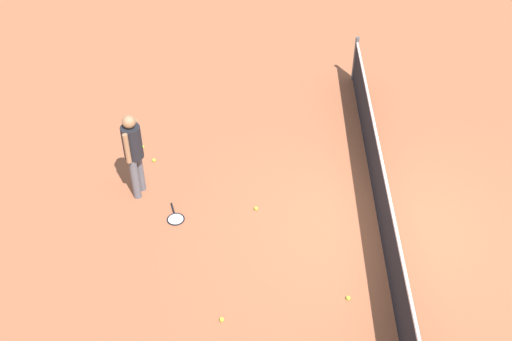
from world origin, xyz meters
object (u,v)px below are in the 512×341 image
at_px(tennis_ball_by_net, 348,298).
at_px(tennis_ball_near_player, 143,147).
at_px(tennis_ball_baseline, 256,208).
at_px(tennis_racket_near_player, 175,218).
at_px(tennis_ball_midcourt, 154,160).
at_px(tennis_ball_stray_right, 222,319).
at_px(player_near_side, 133,149).

bearing_deg(tennis_ball_by_net, tennis_ball_near_player, -134.12).
bearing_deg(tennis_ball_baseline, tennis_racket_near_player, -78.93).
xyz_separation_m(tennis_ball_by_net, tennis_ball_baseline, (-1.95, -1.47, 0.00)).
height_order(tennis_ball_midcourt, tennis_ball_stray_right, same).
distance_m(tennis_ball_by_net, tennis_ball_midcourt, 4.81).
bearing_deg(tennis_ball_midcourt, tennis_ball_baseline, 57.23).
height_order(tennis_racket_near_player, tennis_ball_baseline, tennis_ball_baseline).
bearing_deg(tennis_ball_by_net, tennis_ball_stray_right, -76.31).
xyz_separation_m(tennis_racket_near_player, tennis_ball_by_net, (1.68, 2.87, 0.02)).
distance_m(player_near_side, tennis_ball_stray_right, 3.43).
bearing_deg(tennis_ball_near_player, player_near_side, 8.36).
xyz_separation_m(tennis_ball_midcourt, tennis_ball_stray_right, (3.74, 1.62, 0.00)).
relative_size(tennis_ball_midcourt, tennis_ball_baseline, 1.00).
relative_size(tennis_racket_near_player, tennis_ball_baseline, 9.19).
height_order(tennis_ball_by_net, tennis_ball_baseline, same).
bearing_deg(tennis_ball_by_net, player_near_side, -122.93).
height_order(player_near_side, tennis_ball_near_player, player_near_side).
bearing_deg(tennis_ball_near_player, tennis_ball_midcourt, 34.98).
relative_size(player_near_side, tennis_ball_baseline, 25.76).
bearing_deg(tennis_ball_near_player, tennis_ball_stray_right, 24.77).
bearing_deg(tennis_ball_stray_right, tennis_ball_by_net, 103.69).
relative_size(player_near_side, tennis_ball_near_player, 25.76).
xyz_separation_m(tennis_racket_near_player, tennis_ball_stray_right, (2.14, 0.98, 0.02)).
distance_m(tennis_ball_baseline, tennis_ball_stray_right, 2.45).
relative_size(player_near_side, tennis_ball_by_net, 25.76).
bearing_deg(tennis_ball_by_net, tennis_ball_midcourt, -132.94).
xyz_separation_m(player_near_side, tennis_ball_stray_right, (2.81, 1.72, -0.98)).
height_order(tennis_ball_by_net, tennis_ball_midcourt, same).
bearing_deg(tennis_ball_near_player, tennis_racket_near_player, 25.00).
relative_size(tennis_ball_near_player, tennis_ball_stray_right, 1.00).
xyz_separation_m(tennis_ball_by_net, tennis_ball_stray_right, (0.46, -1.90, 0.00)).
distance_m(tennis_racket_near_player, tennis_ball_baseline, 1.43).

